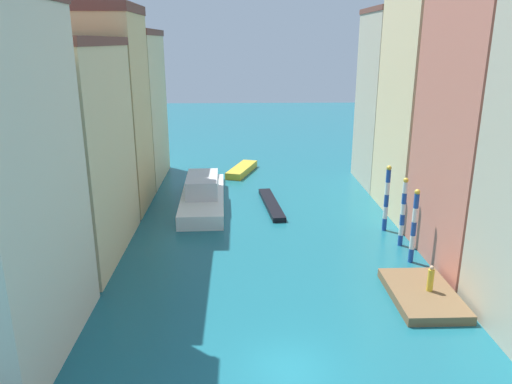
{
  "coord_description": "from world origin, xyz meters",
  "views": [
    {
      "loc": [
        -2.22,
        -19.08,
        14.49
      ],
      "look_at": [
        -0.77,
        22.82,
        1.5
      ],
      "focal_mm": 34.24,
      "sensor_mm": 36.0,
      "label": 1
    }
  ],
  "objects_px": {
    "person_on_dock": "(431,279)",
    "gondola_black": "(271,204)",
    "mooring_pole_0": "(414,226)",
    "mooring_pole_1": "(403,211)",
    "motorboat_0": "(242,170)",
    "waterfront_dock": "(422,294)",
    "vaporetto_white": "(203,195)",
    "mooring_pole_2": "(387,198)"
  },
  "relations": [
    {
      "from": "waterfront_dock",
      "to": "mooring_pole_1",
      "type": "distance_m",
      "value": 8.26
    },
    {
      "from": "waterfront_dock",
      "to": "motorboat_0",
      "type": "distance_m",
      "value": 30.87
    },
    {
      "from": "vaporetto_white",
      "to": "gondola_black",
      "type": "xyz_separation_m",
      "value": [
        6.27,
        -0.55,
        -0.8
      ]
    },
    {
      "from": "motorboat_0",
      "to": "vaporetto_white",
      "type": "bearing_deg",
      "value": -107.65
    },
    {
      "from": "mooring_pole_0",
      "to": "motorboat_0",
      "type": "bearing_deg",
      "value": 115.32
    },
    {
      "from": "waterfront_dock",
      "to": "motorboat_0",
      "type": "relative_size",
      "value": 0.86
    },
    {
      "from": "mooring_pole_0",
      "to": "mooring_pole_1",
      "type": "bearing_deg",
      "value": 86.23
    },
    {
      "from": "vaporetto_white",
      "to": "gondola_black",
      "type": "distance_m",
      "value": 6.35
    },
    {
      "from": "mooring_pole_2",
      "to": "gondola_black",
      "type": "relative_size",
      "value": 0.62
    },
    {
      "from": "motorboat_0",
      "to": "waterfront_dock",
      "type": "bearing_deg",
      "value": -70.29
    },
    {
      "from": "mooring_pole_2",
      "to": "mooring_pole_0",
      "type": "bearing_deg",
      "value": -88.76
    },
    {
      "from": "person_on_dock",
      "to": "mooring_pole_1",
      "type": "xyz_separation_m",
      "value": [
        0.82,
        7.85,
        1.37
      ]
    },
    {
      "from": "person_on_dock",
      "to": "motorboat_0",
      "type": "height_order",
      "value": "person_on_dock"
    },
    {
      "from": "person_on_dock",
      "to": "mooring_pole_2",
      "type": "xyz_separation_m",
      "value": [
        0.5,
        10.9,
        1.44
      ]
    },
    {
      "from": "mooring_pole_0",
      "to": "gondola_black",
      "type": "distance_m",
      "value": 15.11
    },
    {
      "from": "waterfront_dock",
      "to": "person_on_dock",
      "type": "xyz_separation_m",
      "value": [
        0.36,
        -0.03,
        1.01
      ]
    },
    {
      "from": "person_on_dock",
      "to": "mooring_pole_2",
      "type": "bearing_deg",
      "value": 87.37
    },
    {
      "from": "waterfront_dock",
      "to": "mooring_pole_0",
      "type": "height_order",
      "value": "mooring_pole_0"
    },
    {
      "from": "waterfront_dock",
      "to": "vaporetto_white",
      "type": "height_order",
      "value": "vaporetto_white"
    },
    {
      "from": "waterfront_dock",
      "to": "person_on_dock",
      "type": "height_order",
      "value": "person_on_dock"
    },
    {
      "from": "gondola_black",
      "to": "motorboat_0",
      "type": "bearing_deg",
      "value": 102.23
    },
    {
      "from": "mooring_pole_1",
      "to": "vaporetto_white",
      "type": "distance_m",
      "value": 18.16
    },
    {
      "from": "person_on_dock",
      "to": "mooring_pole_0",
      "type": "height_order",
      "value": "mooring_pole_0"
    },
    {
      "from": "motorboat_0",
      "to": "mooring_pole_2",
      "type": "bearing_deg",
      "value": -58.22
    },
    {
      "from": "vaporetto_white",
      "to": "mooring_pole_2",
      "type": "bearing_deg",
      "value": -24.14
    },
    {
      "from": "vaporetto_white",
      "to": "motorboat_0",
      "type": "height_order",
      "value": "vaporetto_white"
    },
    {
      "from": "person_on_dock",
      "to": "mooring_pole_1",
      "type": "relative_size",
      "value": 0.31
    },
    {
      "from": "gondola_black",
      "to": "motorboat_0",
      "type": "relative_size",
      "value": 1.25
    },
    {
      "from": "mooring_pole_0",
      "to": "motorboat_0",
      "type": "relative_size",
      "value": 0.76
    },
    {
      "from": "waterfront_dock",
      "to": "person_on_dock",
      "type": "distance_m",
      "value": 1.08
    },
    {
      "from": "mooring_pole_1",
      "to": "motorboat_0",
      "type": "distance_m",
      "value": 24.3
    },
    {
      "from": "waterfront_dock",
      "to": "mooring_pole_1",
      "type": "relative_size",
      "value": 1.14
    },
    {
      "from": "person_on_dock",
      "to": "motorboat_0",
      "type": "bearing_deg",
      "value": 110.32
    },
    {
      "from": "person_on_dock",
      "to": "gondola_black",
      "type": "height_order",
      "value": "person_on_dock"
    },
    {
      "from": "person_on_dock",
      "to": "vaporetto_white",
      "type": "height_order",
      "value": "vaporetto_white"
    },
    {
      "from": "mooring_pole_1",
      "to": "vaporetto_white",
      "type": "xyz_separation_m",
      "value": [
        -15.25,
        9.73,
        -1.64
      ]
    },
    {
      "from": "mooring_pole_0",
      "to": "vaporetto_white",
      "type": "bearing_deg",
      "value": 140.1
    },
    {
      "from": "waterfront_dock",
      "to": "vaporetto_white",
      "type": "distance_m",
      "value": 22.51
    },
    {
      "from": "person_on_dock",
      "to": "mooring_pole_0",
      "type": "relative_size",
      "value": 0.31
    },
    {
      "from": "mooring_pole_2",
      "to": "person_on_dock",
      "type": "bearing_deg",
      "value": -92.63
    },
    {
      "from": "mooring_pole_1",
      "to": "mooring_pole_0",
      "type": "bearing_deg",
      "value": -93.77
    },
    {
      "from": "mooring_pole_1",
      "to": "mooring_pole_2",
      "type": "bearing_deg",
      "value": 95.94
    }
  ]
}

